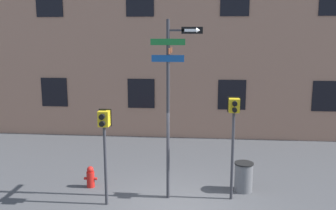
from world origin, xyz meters
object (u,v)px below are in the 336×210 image
Objects in this scene: street_sign_pole at (170,94)px; fire_hydrant at (91,177)px; pedestrian_signal_right at (234,122)px; pedestrian_signal_left at (104,132)px; trash_bin at (244,177)px.

street_sign_pole reaches higher than fire_hydrant.
street_sign_pole is 1.89m from pedestrian_signal_right.
pedestrian_signal_left is 2.23m from fire_hydrant.
pedestrian_signal_right is 1.95m from trash_bin.
fire_hydrant is at bearing 124.85° from pedestrian_signal_left.
trash_bin is at bearing 18.40° from pedestrian_signal_left.
trash_bin is at bearing 18.20° from street_sign_pole.
fire_hydrant is at bearing 173.85° from pedestrian_signal_right.
trash_bin is (3.84, 1.28, -1.63)m from pedestrian_signal_left.
fire_hydrant is at bearing -178.14° from trash_bin.
pedestrian_signal_left is at bearing -55.15° from fire_hydrant.
trash_bin reaches higher than fire_hydrant.
pedestrian_signal_right is (1.73, 0.10, -0.76)m from street_sign_pole.
pedestrian_signal_right is at bearing -6.15° from fire_hydrant.
street_sign_pole is 7.59× the size of fire_hydrant.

